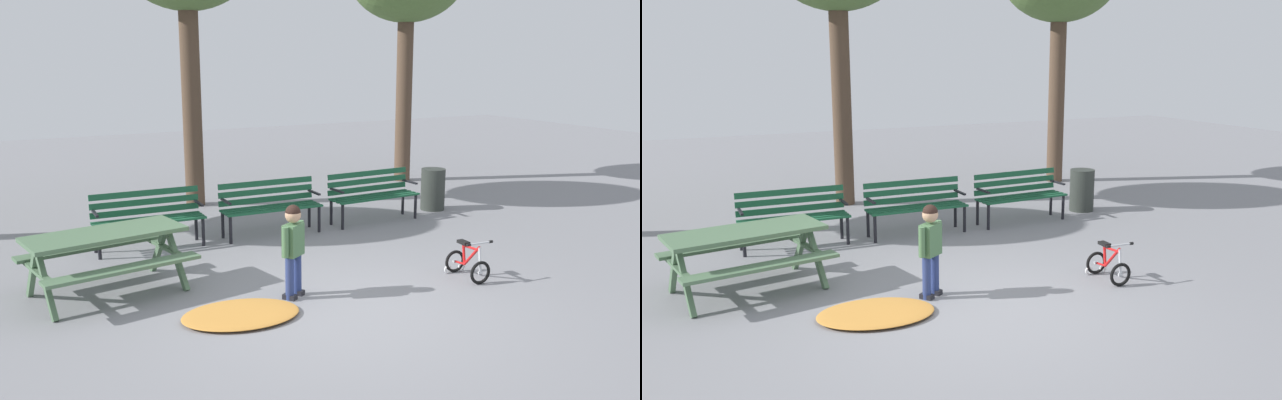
{
  "view_description": "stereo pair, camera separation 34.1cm",
  "coord_description": "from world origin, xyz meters",
  "views": [
    {
      "loc": [
        -3.52,
        -6.22,
        2.83
      ],
      "look_at": [
        0.66,
        1.77,
        0.85
      ],
      "focal_mm": 37.72,
      "sensor_mm": 36.0,
      "label": 1
    },
    {
      "loc": [
        -3.21,
        -6.38,
        2.83
      ],
      "look_at": [
        0.66,
        1.77,
        0.85
      ],
      "focal_mm": 37.72,
      "sensor_mm": 36.0,
      "label": 2
    }
  ],
  "objects": [
    {
      "name": "leaf_pile",
      "position": [
        -1.08,
        0.3,
        0.04
      ],
      "size": [
        1.42,
        1.09,
        0.07
      ],
      "primitive_type": "ellipsoid",
      "rotation": [
        0.0,
        0.0,
        3.0
      ],
      "color": "#C68438",
      "rests_on": "ground"
    },
    {
      "name": "child_standing",
      "position": [
        -0.3,
        0.59,
        0.66
      ],
      "size": [
        0.37,
        0.28,
        1.12
      ],
      "color": "navy",
      "rests_on": "ground"
    },
    {
      "name": "park_bench_right",
      "position": [
        2.48,
        3.32,
        0.51
      ],
      "size": [
        1.62,
        0.53,
        0.85
      ],
      "color": "#195133",
      "rests_on": "ground"
    },
    {
      "name": "ground",
      "position": [
        0.0,
        0.0,
        0.0
      ],
      "size": [
        36.0,
        36.0,
        0.0
      ],
      "primitive_type": "plane",
      "color": "gray"
    },
    {
      "name": "trash_bin",
      "position": [
        3.92,
        3.52,
        0.38
      ],
      "size": [
        0.44,
        0.44,
        0.76
      ],
      "primitive_type": "cylinder",
      "color": "#2D332D",
      "rests_on": "ground"
    },
    {
      "name": "park_bench_left",
      "position": [
        0.58,
        3.33,
        0.51
      ],
      "size": [
        1.6,
        0.47,
        0.85
      ],
      "color": "#195133",
      "rests_on": "ground"
    },
    {
      "name": "park_bench_far_left",
      "position": [
        -1.32,
        3.43,
        0.51
      ],
      "size": [
        1.61,
        0.48,
        0.85
      ],
      "color": "#195133",
      "rests_on": "ground"
    },
    {
      "name": "picnic_table",
      "position": [
        -2.22,
        1.73,
        0.59
      ],
      "size": [
        2.01,
        1.64,
        0.79
      ],
      "color": "#4C6B4C",
      "rests_on": "ground"
    },
    {
      "name": "kids_bicycle",
      "position": [
        1.96,
        0.18,
        0.2
      ],
      "size": [
        0.39,
        0.57,
        0.54
      ],
      "color": "black",
      "rests_on": "ground"
    }
  ]
}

